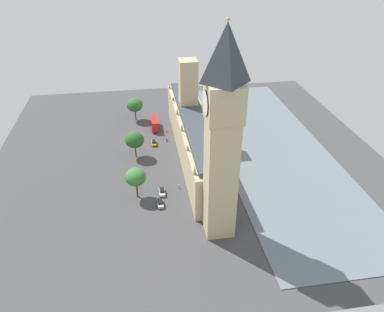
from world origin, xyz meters
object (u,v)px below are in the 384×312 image
(car_yellow_cab_far_end, at_px, (154,142))
(pedestrian_corner, at_px, (179,187))
(double_decker_bus_midblock, at_px, (154,123))
(car_white_under_trees, at_px, (162,192))
(pedestrian_trailing, at_px, (166,131))
(plane_tree_by_river_gate, at_px, (135,140))
(plane_tree_leading, at_px, (136,177))
(street_lamp_slot_10, at_px, (135,136))
(clock_tower, at_px, (222,137))
(plane_tree_opposite_hall, at_px, (135,105))
(parliament_building, at_px, (193,133))
(car_silver_kerbside, at_px, (160,203))
(pedestrian_near_tower, at_px, (167,140))

(car_yellow_cab_far_end, bearing_deg, pedestrian_corner, -77.17)
(double_decker_bus_midblock, relative_size, car_white_under_trees, 2.44)
(pedestrian_trailing, distance_m, plane_tree_by_river_gate, 23.26)
(plane_tree_leading, distance_m, street_lamp_slot_10, 33.78)
(car_yellow_cab_far_end, relative_size, pedestrian_trailing, 3.05)
(plane_tree_by_river_gate, bearing_deg, plane_tree_leading, 89.49)
(car_yellow_cab_far_end, relative_size, plane_tree_by_river_gate, 0.46)
(clock_tower, relative_size, pedestrian_corner, 37.76)
(plane_tree_leading, distance_m, plane_tree_opposite_hall, 58.50)
(double_decker_bus_midblock, xyz_separation_m, pedestrian_corner, (-4.97, 45.81, -1.94))
(parliament_building, relative_size, plane_tree_opposite_hall, 7.40)
(car_white_under_trees, distance_m, plane_tree_by_river_gate, 27.26)
(double_decker_bus_midblock, height_order, plane_tree_opposite_hall, plane_tree_opposite_hall)
(parliament_building, xyz_separation_m, plane_tree_leading, (22.28, 24.74, -1.02))
(car_yellow_cab_far_end, xyz_separation_m, car_silver_kerbside, (0.70, 39.55, -0.00))
(parliament_building, xyz_separation_m, double_decker_bus_midblock, (13.35, -23.53, -6.04))
(car_yellow_cab_far_end, height_order, plane_tree_opposite_hall, plane_tree_opposite_hall)
(parliament_building, relative_size, car_white_under_trees, 17.75)
(double_decker_bus_midblock, xyz_separation_m, car_white_under_trees, (0.91, 48.00, -1.75))
(pedestrian_trailing, relative_size, pedestrian_near_tower, 0.96)
(pedestrian_near_tower, distance_m, pedestrian_corner, 33.07)
(car_white_under_trees, height_order, pedestrian_corner, car_white_under_trees)
(car_yellow_cab_far_end, distance_m, pedestrian_near_tower, 5.69)
(car_yellow_cab_far_end, relative_size, pedestrian_corner, 3.00)
(car_silver_kerbside, height_order, plane_tree_by_river_gate, plane_tree_by_river_gate)
(pedestrian_trailing, height_order, pedestrian_near_tower, pedestrian_near_tower)
(car_yellow_cab_far_end, bearing_deg, car_silver_kerbside, -89.42)
(pedestrian_near_tower, bearing_deg, double_decker_bus_midblock, 67.18)
(plane_tree_by_river_gate, xyz_separation_m, plane_tree_opposite_hall, (-0.81, -32.87, 0.10))
(car_white_under_trees, height_order, plane_tree_opposite_hall, plane_tree_opposite_hall)
(car_silver_kerbside, distance_m, pedestrian_near_tower, 41.61)
(pedestrian_trailing, bearing_deg, clock_tower, -25.18)
(car_white_under_trees, distance_m, pedestrian_near_tower, 35.61)
(pedestrian_near_tower, bearing_deg, car_silver_kerbside, -139.45)
(parliament_building, height_order, street_lamp_slot_10, parliament_building)
(parliament_building, bearing_deg, plane_tree_leading, 48.00)
(pedestrian_trailing, bearing_deg, plane_tree_by_river_gate, -70.25)
(street_lamp_slot_10, bearing_deg, double_decker_bus_midblock, -120.45)
(double_decker_bus_midblock, relative_size, pedestrian_trailing, 6.87)
(clock_tower, xyz_separation_m, pedestrian_trailing, (8.89, -62.68, -29.68))
(car_yellow_cab_far_end, relative_size, pedestrian_near_tower, 2.93)
(car_white_under_trees, bearing_deg, car_silver_kerbside, 80.15)
(street_lamp_slot_10, bearing_deg, pedestrian_corner, 113.53)
(car_yellow_cab_far_end, distance_m, car_white_under_trees, 33.65)
(plane_tree_opposite_hall, bearing_deg, street_lamp_slot_10, 88.36)
(double_decker_bus_midblock, distance_m, pedestrian_corner, 46.12)
(double_decker_bus_midblock, bearing_deg, car_white_under_trees, 89.46)
(parliament_building, xyz_separation_m, street_lamp_slot_10, (21.95, -8.89, -4.17))
(pedestrian_trailing, distance_m, plane_tree_opposite_hall, 20.71)
(plane_tree_by_river_gate, xyz_separation_m, street_lamp_slot_10, (-0.10, -8.01, -2.66))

